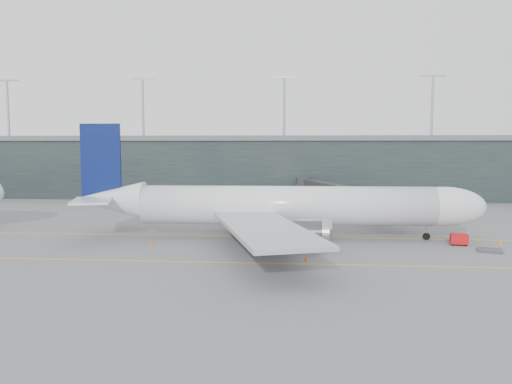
{
  "coord_description": "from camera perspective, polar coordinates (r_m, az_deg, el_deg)",
  "views": [
    {
      "loc": [
        8.07,
        -74.26,
        13.2
      ],
      "look_at": [
        2.36,
        -4.0,
        6.42
      ],
      "focal_mm": 35.0,
      "sensor_mm": 36.0,
      "label": 1
    }
  ],
  "objects": [
    {
      "name": "ground",
      "position": [
        75.85,
        -1.54,
        -4.53
      ],
      "size": [
        320.0,
        320.0,
        0.0
      ],
      "primitive_type": "plane",
      "color": "slate",
      "rests_on": "ground"
    },
    {
      "name": "taxiline_a",
      "position": [
        71.94,
        -1.88,
        -5.07
      ],
      "size": [
        160.0,
        0.25,
        0.02
      ],
      "primitive_type": "cube",
      "color": "gold",
      "rests_on": "ground"
    },
    {
      "name": "taxiline_b",
      "position": [
        56.42,
        -3.75,
        -8.04
      ],
      "size": [
        160.0,
        0.25,
        0.02
      ],
      "primitive_type": "cube",
      "color": "gold",
      "rests_on": "ground"
    },
    {
      "name": "taxiline_lead_main",
      "position": [
        95.22,
        2.75,
        -2.48
      ],
      "size": [
        0.25,
        60.0,
        0.02
      ],
      "primitive_type": "cube",
      "color": "gold",
      "rests_on": "ground"
    },
    {
      "name": "terminal",
      "position": [
        132.62,
        1.15,
        3.08
      ],
      "size": [
        240.0,
        36.0,
        29.0
      ],
      "color": "black",
      "rests_on": "ground"
    },
    {
      "name": "main_aircraft",
      "position": [
        69.88,
        3.2,
        -1.65
      ],
      "size": [
        57.27,
        53.93,
        16.09
      ],
      "rotation": [
        0.0,
        0.0,
        0.02
      ],
      "color": "silver",
      "rests_on": "ground"
    },
    {
      "name": "jet_bridge",
      "position": [
        96.71,
        10.33,
        0.08
      ],
      "size": [
        14.66,
        42.65,
        5.66
      ],
      "rotation": [
        0.0,
        0.0,
        0.33
      ],
      "color": "#28282C",
      "rests_on": "ground"
    },
    {
      "name": "gse_cart",
      "position": [
        70.75,
        22.19,
        -5.0
      ],
      "size": [
        2.32,
        1.65,
        1.47
      ],
      "rotation": [
        0.0,
        0.0,
        -0.13
      ],
      "color": "red",
      "rests_on": "ground"
    },
    {
      "name": "baggage_dolly",
      "position": [
        68.27,
        25.16,
        -6.03
      ],
      "size": [
        3.46,
        3.09,
        0.29
      ],
      "primitive_type": "cube",
      "rotation": [
        0.0,
        0.0,
        -0.32
      ],
      "color": "#3D3D42",
      "rests_on": "ground"
    },
    {
      "name": "uld_a",
      "position": [
        85.09,
        -4.35,
        -2.77
      ],
      "size": [
        2.26,
        1.9,
        1.89
      ],
      "rotation": [
        0.0,
        0.0,
        0.12
      ],
      "color": "#38383D",
      "rests_on": "ground"
    },
    {
      "name": "uld_b",
      "position": [
        87.86,
        -3.2,
        -2.45
      ],
      "size": [
        2.61,
        2.28,
        2.04
      ],
      "rotation": [
        0.0,
        0.0,
        0.24
      ],
      "color": "#38383D",
      "rests_on": "ground"
    },
    {
      "name": "uld_c",
      "position": [
        87.11,
        -0.73,
        -2.5
      ],
      "size": [
        2.58,
        2.22,
        2.06
      ],
      "rotation": [
        0.0,
        0.0,
        0.2
      ],
      "color": "#38383D",
      "rests_on": "ground"
    },
    {
      "name": "cone_nose",
      "position": [
        73.33,
        26.14,
        -5.15
      ],
      "size": [
        0.47,
        0.47,
        0.74
      ],
      "primitive_type": "cone",
      "color": "orange",
      "rests_on": "ground"
    },
    {
      "name": "cone_wing_stbd",
      "position": [
        57.29,
        5.73,
        -7.52
      ],
      "size": [
        0.41,
        0.41,
        0.65
      ],
      "primitive_type": "cone",
      "color": "#DB480C",
      "rests_on": "ground"
    },
    {
      "name": "cone_wing_port",
      "position": [
        87.42,
        6.02,
        -2.99
      ],
      "size": [
        0.43,
        0.43,
        0.69
      ],
      "primitive_type": "cone",
      "color": "orange",
      "rests_on": "ground"
    },
    {
      "name": "cone_tail",
      "position": [
        66.31,
        -11.92,
        -5.8
      ],
      "size": [
        0.44,
        0.44,
        0.7
      ],
      "primitive_type": "cone",
      "color": "#F5550D",
      "rests_on": "ground"
    }
  ]
}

